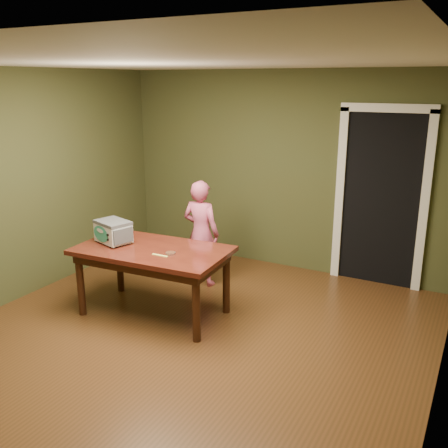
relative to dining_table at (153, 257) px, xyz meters
The scene contains 8 objects.
floor 1.00m from the dining_table, 35.44° to the right, with size 5.00×5.00×0.00m, color #532F17.
room_shell 1.30m from the dining_table, 35.44° to the right, with size 4.52×5.02×2.61m.
doorway 3.05m from the dining_table, 50.68° to the left, with size 1.10×0.66×2.25m.
dining_table is the anchor object (origin of this frame).
toy_oven 0.54m from the dining_table, behind, with size 0.45×0.37×0.25m.
baking_pan 0.31m from the dining_table, 13.76° to the right, with size 0.10×0.10×0.02m.
spatula 0.28m from the dining_table, 36.88° to the right, with size 0.18×0.03×0.01m, color #FEFC6E.
child 0.97m from the dining_table, 88.81° to the left, with size 0.48×0.31×1.31m, color #D4577D.
Camera 1 is at (2.41, -3.59, 2.45)m, focal length 40.00 mm.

